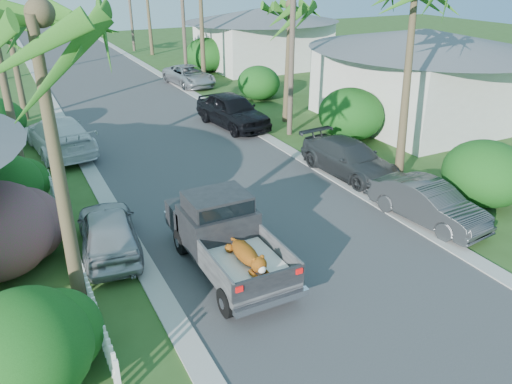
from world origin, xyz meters
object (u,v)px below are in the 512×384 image
house_right_near (420,80)px  utility_pole_b (292,40)px  parked_car_rm (349,159)px  palm_l_a (30,17)px  palm_r_b (289,5)px  pickup_truck (222,232)px  parked_car_rn (429,203)px  utility_pole_c (183,14)px  parked_car_rf (232,111)px  parked_car_lf (59,136)px  house_right_far (262,40)px  utility_pole_d (130,1)px  parked_car_rd (189,76)px  parked_car_ln (108,231)px

house_right_near → utility_pole_b: utility_pole_b is taller
parked_car_rm → palm_l_a: size_ratio=0.58×
parked_car_rm → palm_r_b: (1.60, 7.68, 5.26)m
pickup_truck → utility_pole_b: utility_pole_b is taller
parked_car_rn → utility_pole_c: utility_pole_c is taller
parked_car_rf → palm_l_a: palm_l_a is taller
parked_car_lf → house_right_far: 23.19m
utility_pole_c → utility_pole_d: same height
parked_car_rd → palm_r_b: size_ratio=0.68×
parked_car_lf → utility_pole_d: bearing=-117.5°
palm_r_b → parked_car_lf: bearing=177.8°
parked_car_rf → utility_pole_b: (2.00, -2.49, 3.74)m
parked_car_rf → utility_pole_b: size_ratio=0.56×
palm_l_a → house_right_far: size_ratio=0.91×
parked_car_rm → parked_car_rd: (0.00, 18.46, -0.01)m
utility_pole_d → pickup_truck: bearing=-101.2°
pickup_truck → parked_car_ln: size_ratio=1.26×
parked_car_rf → utility_pole_c: bearing=74.2°
parked_car_rf → parked_car_rn: bearing=-91.1°
parked_car_rn → house_right_far: size_ratio=0.45×
palm_l_a → parked_car_ln: bearing=65.0°
pickup_truck → parked_car_rm: (7.20, 3.70, -0.32)m
parked_car_ln → parked_car_lf: bearing=-82.7°
palm_l_a → utility_pole_b: utility_pole_b is taller
parked_car_rm → palm_r_b: size_ratio=0.66×
parked_car_rd → utility_pole_c: size_ratio=0.54×
parked_car_ln → palm_r_b: size_ratio=0.56×
parked_car_rf → palm_l_a: size_ratio=0.62×
utility_pole_d → utility_pole_b: bearing=-90.0°
parked_car_rn → parked_car_rm: 4.51m
parked_car_rn → utility_pole_b: utility_pole_b is taller
parked_car_rd → utility_pole_d: size_ratio=0.54×
parked_car_rn → utility_pole_d: bearing=82.3°
palm_l_a → house_right_near: (19.20, 9.00, -4.71)m
palm_l_a → house_right_far: bearing=54.6°
parked_car_rf → parked_car_ln: bearing=-137.8°
utility_pole_c → utility_pole_d: (0.00, 15.00, 0.00)m
parked_car_rd → house_right_near: bearing=-65.3°
parked_car_rf → palm_r_b: size_ratio=0.70×
utility_pole_b → utility_pole_c: size_ratio=1.00×
parked_car_rd → parked_car_ln: size_ratio=1.20×
palm_l_a → house_right_far: 33.48m
parked_car_ln → parked_car_rm: bearing=-164.0°
palm_r_b → utility_pole_d: (-1.00, 28.00, -1.35)m
parked_car_ln → utility_pole_c: 24.95m
parked_car_ln → parked_car_lf: size_ratio=0.73×
pickup_truck → palm_l_a: (-4.00, -0.63, 5.92)m
parked_car_rn → parked_car_rf: size_ratio=0.81×
parked_car_rn → utility_pole_d: 40.38m
parked_car_ln → parked_car_lf: (-0.07, 9.72, 0.11)m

